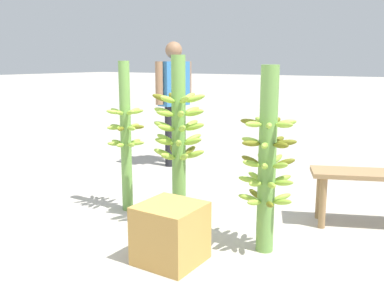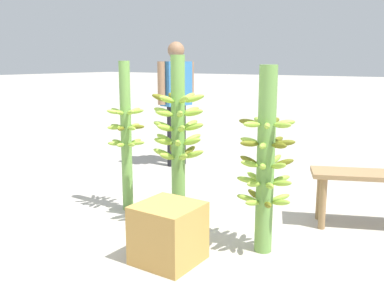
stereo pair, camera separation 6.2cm
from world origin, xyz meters
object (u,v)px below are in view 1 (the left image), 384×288
banana_stalk_center (179,137)px  vendor_person (174,93)px  banana_stalk_right (267,161)px  banana_stalk_left (126,135)px  market_bench (373,183)px  produce_crate (171,233)px

banana_stalk_center → vendor_person: (-1.35, 1.84, 0.21)m
banana_stalk_center → banana_stalk_right: (0.84, -0.05, -0.10)m
vendor_person → banana_stalk_left: bearing=-147.1°
banana_stalk_center → banana_stalk_right: size_ratio=1.05×
market_bench → banana_stalk_center: bearing=-170.5°
banana_stalk_center → banana_stalk_right: 0.85m
market_bench → vendor_person: bearing=138.4°
banana_stalk_left → produce_crate: banana_stalk_left is taller
banana_stalk_center → produce_crate: banana_stalk_center is taller
banana_stalk_left → vendor_person: vendor_person is taller
banana_stalk_center → market_bench: 1.75m
vendor_person → produce_crate: bearing=-133.5°
vendor_person → produce_crate: vendor_person is taller
banana_stalk_center → market_bench: bearing=32.8°
vendor_person → banana_stalk_right: bearing=-119.0°
banana_stalk_left → market_bench: (2.10, 0.85, -0.35)m
banana_stalk_right → vendor_person: 2.91m
market_bench → produce_crate: market_bench is taller
produce_crate → vendor_person: bearing=124.6°
produce_crate → market_bench: bearing=54.3°
banana_stalk_right → market_bench: bearing=58.8°
banana_stalk_center → banana_stalk_right: bearing=-3.7°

